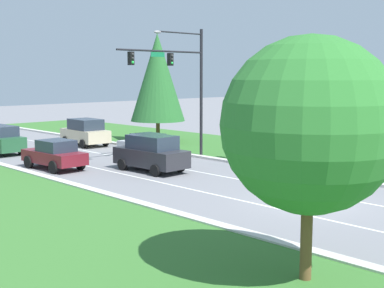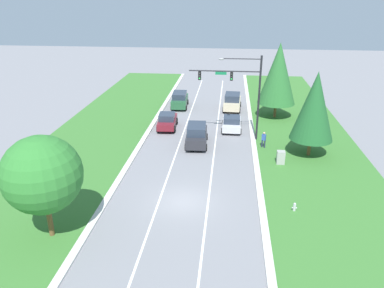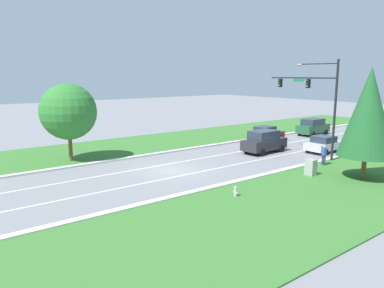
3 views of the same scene
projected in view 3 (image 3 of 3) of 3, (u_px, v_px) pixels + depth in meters
ground_plane at (170, 170)px, 29.25m from camera, size 160.00×160.00×0.00m
curb_strip_right at (218, 186)px, 24.86m from camera, size 0.50×90.00×0.15m
curb_strip_left at (134, 157)px, 33.62m from camera, size 0.50×90.00×0.15m
grass_verge_right at (281, 209)px, 20.80m from camera, size 10.00×90.00×0.08m
grass_verge_left at (108, 148)px, 37.69m from camera, size 10.00×90.00×0.08m
lane_stripe_inner_left at (157, 166)px, 30.65m from camera, size 0.14×81.00×0.01m
lane_stripe_inner_right at (184, 175)px, 27.86m from camera, size 0.14×81.00×0.01m
traffic_signal_mast at (316, 94)px, 32.88m from camera, size 7.06×0.41×8.64m
silver_sedan at (324, 144)px, 35.99m from camera, size 2.19×4.19×1.59m
forest_suv at (313, 127)px, 46.26m from camera, size 2.26×4.77×2.02m
charcoal_suv at (264, 141)px, 35.74m from camera, size 2.32×4.74×2.13m
champagne_suv at (366, 133)px, 40.61m from camera, size 2.41×4.62×2.13m
burgundy_sedan at (266, 134)px, 41.41m from camera, size 2.26×4.51×1.77m
utility_cabinet at (311, 168)px, 27.48m from camera, size 0.70×0.60×1.25m
pedestrian at (324, 155)px, 30.56m from camera, size 0.43×0.35×1.69m
fire_hydrant at (236, 192)px, 22.76m from camera, size 0.34×0.20×0.70m
oak_near_left_tree at (68, 112)px, 31.43m from camera, size 4.74×4.74×6.68m
conifer_far_right_tree at (369, 112)px, 25.84m from camera, size 3.88×3.88×7.92m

